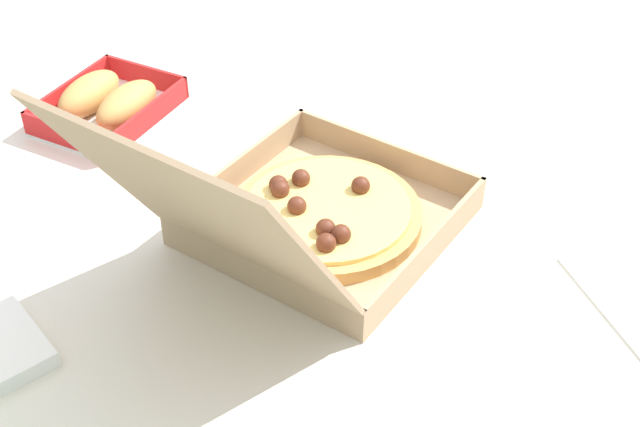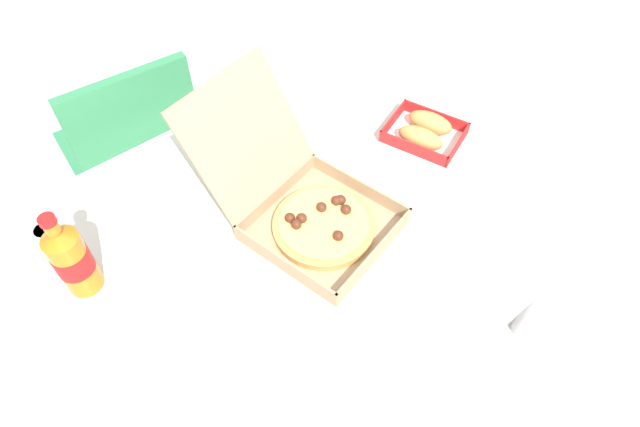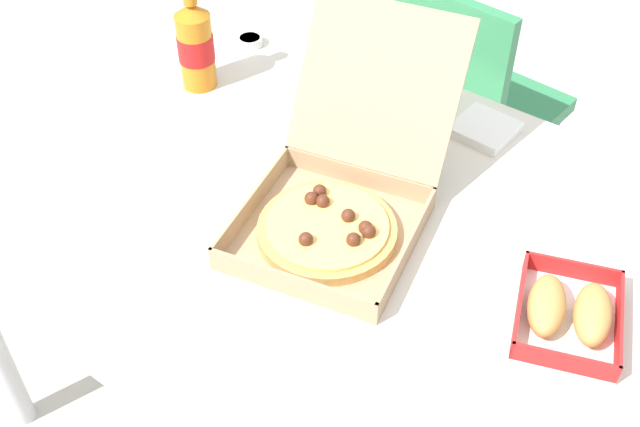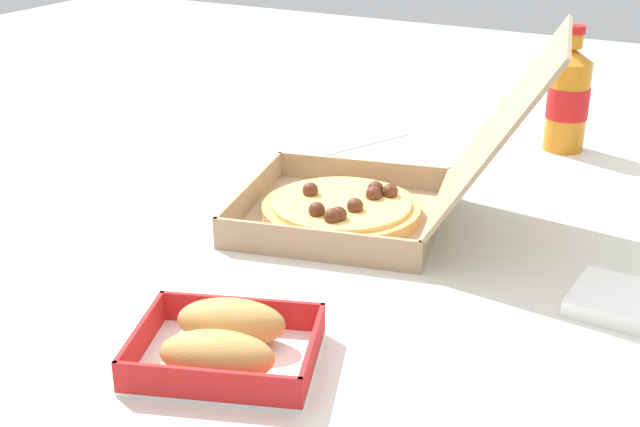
{
  "view_description": "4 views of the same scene",
  "coord_description": "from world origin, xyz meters",
  "px_view_note": "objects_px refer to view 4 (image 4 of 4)",
  "views": [
    {
      "loc": [
        -0.58,
        0.51,
        1.39
      ],
      "look_at": [
        0.03,
        -0.04,
        0.72
      ],
      "focal_mm": 48.44,
      "sensor_mm": 36.0,
      "label": 1
    },
    {
      "loc": [
        -0.46,
        -0.63,
        1.69
      ],
      "look_at": [
        0.03,
        -0.03,
        0.73
      ],
      "focal_mm": 30.37,
      "sensor_mm": 36.0,
      "label": 2
    },
    {
      "loc": [
        0.57,
        -0.81,
        1.63
      ],
      "look_at": [
        0.01,
        -0.06,
        0.75
      ],
      "focal_mm": 44.24,
      "sensor_mm": 36.0,
      "label": 3
    },
    {
      "loc": [
        1.05,
        0.47,
        1.2
      ],
      "look_at": [
        0.05,
        -0.07,
        0.72
      ],
      "focal_mm": 47.78,
      "sensor_mm": 36.0,
      "label": 4
    }
  ],
  "objects_px": {
    "pizza_box_open": "(369,195)",
    "cola_bottle": "(568,99)",
    "bread_side_box": "(225,343)",
    "paper_menu": "(341,135)",
    "napkin_pile": "(621,301)"
  },
  "relations": [
    {
      "from": "pizza_box_open",
      "to": "cola_bottle",
      "type": "relative_size",
      "value": 2.19
    },
    {
      "from": "bread_side_box",
      "to": "paper_menu",
      "type": "relative_size",
      "value": 1.09
    },
    {
      "from": "bread_side_box",
      "to": "napkin_pile",
      "type": "bearing_deg",
      "value": 132.88
    },
    {
      "from": "bread_side_box",
      "to": "cola_bottle",
      "type": "xyz_separation_m",
      "value": [
        -0.88,
        0.14,
        0.07
      ]
    },
    {
      "from": "bread_side_box",
      "to": "napkin_pile",
      "type": "distance_m",
      "value": 0.47
    },
    {
      "from": "pizza_box_open",
      "to": "cola_bottle",
      "type": "xyz_separation_m",
      "value": [
        -0.47,
        0.17,
        0.05
      ]
    },
    {
      "from": "cola_bottle",
      "to": "paper_menu",
      "type": "xyz_separation_m",
      "value": [
        0.12,
        -0.39,
        -0.09
      ]
    },
    {
      "from": "paper_menu",
      "to": "napkin_pile",
      "type": "distance_m",
      "value": 0.74
    },
    {
      "from": "pizza_box_open",
      "to": "cola_bottle",
      "type": "bearing_deg",
      "value": 160.52
    },
    {
      "from": "cola_bottle",
      "to": "pizza_box_open",
      "type": "bearing_deg",
      "value": -19.48
    },
    {
      "from": "pizza_box_open",
      "to": "paper_menu",
      "type": "height_order",
      "value": "pizza_box_open"
    },
    {
      "from": "pizza_box_open",
      "to": "paper_menu",
      "type": "distance_m",
      "value": 0.42
    },
    {
      "from": "napkin_pile",
      "to": "pizza_box_open",
      "type": "bearing_deg",
      "value": -102.98
    },
    {
      "from": "cola_bottle",
      "to": "paper_menu",
      "type": "bearing_deg",
      "value": -72.74
    },
    {
      "from": "pizza_box_open",
      "to": "napkin_pile",
      "type": "relative_size",
      "value": 4.47
    }
  ]
}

